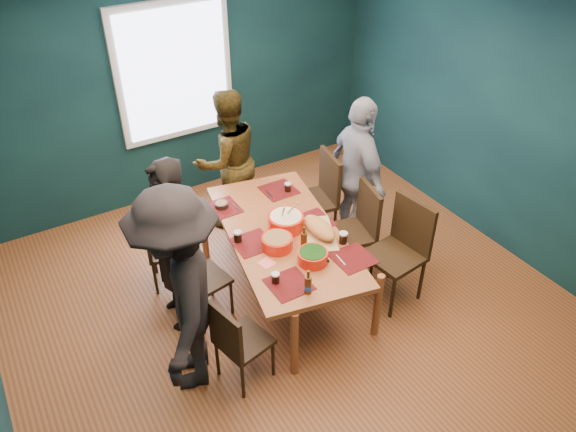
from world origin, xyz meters
The scene contains 26 objects.
room centered at (0.00, 0.27, 1.37)m, with size 5.01×5.01×2.71m.
dining_table centered at (0.07, 0.23, 0.67)m, with size 1.33×2.10×0.74m.
chair_left_far centered at (-0.88, 0.97, 0.49)m, with size 0.48×0.48×0.83m.
chair_left_mid centered at (-0.76, 0.34, 0.50)m, with size 0.45×0.45×0.85m.
chair_left_near centered at (-0.79, -0.50, 0.49)m, with size 0.46×0.46×0.84m.
chair_right_far centered at (0.87, 0.81, 0.59)m, with size 0.53×0.53×1.02m.
chair_right_mid centered at (0.89, 0.15, 0.57)m, with size 0.53×0.53×0.98m.
chair_right_near centered at (1.03, -0.35, 0.60)m, with size 0.52×0.52×1.04m.
person_far_left centered at (-0.92, 0.44, 0.83)m, with size 0.61×0.40×1.67m, color black.
person_back centered at (0.17, 1.58, 0.81)m, with size 0.78×0.61×1.61m, color black.
person_right centered at (1.17, 0.56, 0.84)m, with size 0.99×0.41×1.68m, color white.
person_near_left centered at (-1.10, -0.24, 0.92)m, with size 1.18×0.68×1.83m, color black.
bowl_salad centered at (-0.09, 0.06, 0.80)m, with size 0.28×0.28×0.12m.
bowl_dumpling centered at (0.13, 0.27, 0.82)m, with size 0.33×0.33×0.31m.
bowl_herbs centered at (0.07, -0.27, 0.80)m, with size 0.26×0.26×0.11m.
cutting_board centered at (0.33, 0.02, 0.81)m, with size 0.45×0.69×0.15m.
small_bowl centered at (-0.24, 0.88, 0.77)m, with size 0.13×0.13×0.06m.
beer_bottle_a centered at (-0.17, -0.57, 0.82)m, with size 0.06×0.06×0.23m.
beer_bottle_b centered at (0.11, -0.07, 0.83)m, with size 0.06×0.06×0.23m.
cola_glass_a centered at (-0.33, -0.33, 0.79)m, with size 0.07×0.07×0.10m.
cola_glass_b centered at (0.45, -0.18, 0.80)m, with size 0.08×0.08×0.11m.
cola_glass_c centered at (0.47, 0.80, 0.79)m, with size 0.07×0.07×0.09m.
cola_glass_d centered at (-0.34, 0.32, 0.80)m, with size 0.08×0.08×0.11m.
napkin_a centered at (0.47, 0.30, 0.74)m, with size 0.16×0.16×0.00m, color #F36A66.
napkin_b centered at (-0.27, -0.08, 0.74)m, with size 0.12×0.12×0.00m, color #F36A66.
napkin_c centered at (0.40, -0.42, 0.74)m, with size 0.13×0.13×0.00m, color #F36A66.
Camera 1 is at (-2.01, -3.32, 3.85)m, focal length 35.00 mm.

